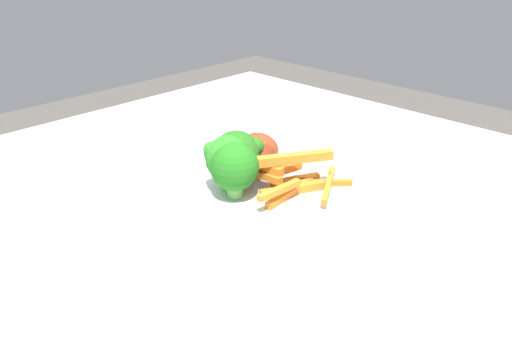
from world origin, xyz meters
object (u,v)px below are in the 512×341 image
broccoli_floret_middle (233,164)px  chicken_drumstick_far (259,152)px  broccoli_floret_front (236,155)px  carrot_fries_pile (288,176)px  chicken_drumstick_near (258,159)px  broccoli_floret_back (227,158)px  dinner_plate (256,188)px  dining_table (298,272)px

broccoli_floret_middle → chicken_drumstick_far: size_ratio=0.63×
broccoli_floret_front → carrot_fries_pile: bearing=36.8°
chicken_drumstick_near → broccoli_floret_back: bearing=-84.0°
dinner_plate → chicken_drumstick_near: (-0.02, 0.03, 0.03)m
dinner_plate → chicken_drumstick_far: 0.06m
broccoli_floret_back → broccoli_floret_middle: bearing=-14.8°
broccoli_floret_back → chicken_drumstick_near: bearing=96.0°
chicken_drumstick_near → chicken_drumstick_far: 0.02m
carrot_fries_pile → broccoli_floret_front: bearing=-143.2°
broccoli_floret_front → carrot_fries_pile: 0.07m
broccoli_floret_front → chicken_drumstick_near: broccoli_floret_front is taller
broccoli_floret_middle → broccoli_floret_back: bearing=165.2°
dinner_plate → broccoli_floret_front: bearing=-119.7°
broccoli_floret_back → carrot_fries_pile: bearing=44.7°
dining_table → carrot_fries_pile: bearing=-166.0°
broccoli_floret_front → dining_table: bearing=31.5°
dinner_plate → broccoli_floret_back: broccoli_floret_back is taller
dining_table → broccoli_floret_back: size_ratio=13.91×
dinner_plate → broccoli_floret_middle: broccoli_floret_middle is taller
chicken_drumstick_near → chicken_drumstick_far: size_ratio=1.02×
dinner_plate → chicken_drumstick_far: (-0.04, 0.04, 0.03)m
carrot_fries_pile → broccoli_floret_back: bearing=-135.3°
carrot_fries_pile → chicken_drumstick_far: 0.08m
dining_table → chicken_drumstick_near: (-0.08, 0.00, 0.14)m
dinner_plate → broccoli_floret_front: 0.06m
broccoli_floret_back → chicken_drumstick_near: size_ratio=0.63×
broccoli_floret_front → chicken_drumstick_near: (-0.01, 0.05, -0.02)m
broccoli_floret_back → chicken_drumstick_near: (-0.01, 0.06, -0.02)m
carrot_fries_pile → chicken_drumstick_far: bearing=161.4°
broccoli_floret_middle → broccoli_floret_back: 0.02m
dining_table → carrot_fries_pile: size_ratio=6.92×
broccoli_floret_back → carrot_fries_pile: (0.05, 0.05, -0.03)m
dinner_plate → chicken_drumstick_far: chicken_drumstick_far is taller
broccoli_floret_front → broccoli_floret_back: 0.01m
dining_table → chicken_drumstick_far: bearing=167.8°
carrot_fries_pile → chicken_drumstick_far: (-0.08, 0.03, 0.00)m
dining_table → broccoli_floret_front: 0.19m
broccoli_floret_back → dining_table: bearing=38.4°
chicken_drumstick_far → chicken_drumstick_near: bearing=-48.5°
broccoli_floret_middle → chicken_drumstick_far: 0.09m
broccoli_floret_back → chicken_drumstick_near: broccoli_floret_back is taller
broccoli_floret_middle → chicken_drumstick_far: bearing=113.7°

